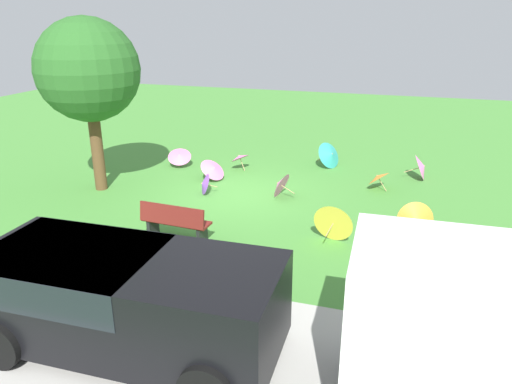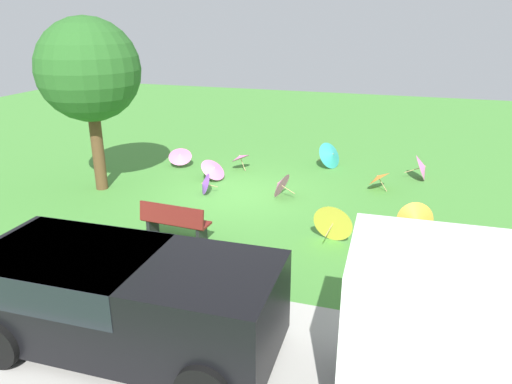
{
  "view_description": "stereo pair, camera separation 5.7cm",
  "coord_description": "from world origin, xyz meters",
  "px_view_note": "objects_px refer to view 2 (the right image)",
  "views": [
    {
      "loc": [
        -4.42,
        12.2,
        4.87
      ],
      "look_at": [
        -0.96,
        1.17,
        0.6
      ],
      "focal_mm": 33.91,
      "sensor_mm": 36.0,
      "label": 1
    },
    {
      "loc": [
        -4.48,
        12.19,
        4.87
      ],
      "look_at": [
        -0.96,
        1.17,
        0.6
      ],
      "focal_mm": 33.91,
      "sensor_mm": 36.0,
      "label": 2
    }
  ],
  "objects_px": {
    "park_bench": "(175,222)",
    "parasol_teal_0": "(331,155)",
    "parasol_pink_2": "(180,156)",
    "parasol_pink_1": "(423,167)",
    "parasol_pink_0": "(214,169)",
    "box_trailer_white": "(484,336)",
    "parasol_yellow_0": "(334,221)",
    "shade_tree": "(89,71)",
    "parasol_purple_1": "(204,184)",
    "parasol_orange_0": "(378,177)",
    "parasol_pink_3": "(280,184)",
    "parasol_orange_2": "(416,221)",
    "van_dark": "(117,293)",
    "parasol_pink_4": "(240,157)"
  },
  "relations": [
    {
      "from": "parasol_pink_1",
      "to": "parasol_pink_0",
      "type": "bearing_deg",
      "value": 18.01
    },
    {
      "from": "parasol_pink_0",
      "to": "parasol_pink_3",
      "type": "distance_m",
      "value": 2.47
    },
    {
      "from": "parasol_pink_1",
      "to": "park_bench",
      "type": "bearing_deg",
      "value": 49.3
    },
    {
      "from": "box_trailer_white",
      "to": "parasol_teal_0",
      "type": "distance_m",
      "value": 10.93
    },
    {
      "from": "park_bench",
      "to": "parasol_pink_2",
      "type": "distance_m",
      "value": 5.74
    },
    {
      "from": "parasol_pink_0",
      "to": "parasol_teal_0",
      "type": "distance_m",
      "value": 4.06
    },
    {
      "from": "box_trailer_white",
      "to": "park_bench",
      "type": "distance_m",
      "value": 7.0
    },
    {
      "from": "parasol_orange_2",
      "to": "parasol_teal_0",
      "type": "bearing_deg",
      "value": -60.66
    },
    {
      "from": "shade_tree",
      "to": "parasol_yellow_0",
      "type": "distance_m",
      "value": 7.82
    },
    {
      "from": "van_dark",
      "to": "parasol_pink_3",
      "type": "relative_size",
      "value": 5.71
    },
    {
      "from": "box_trailer_white",
      "to": "parasol_orange_2",
      "type": "distance_m",
      "value": 5.53
    },
    {
      "from": "van_dark",
      "to": "parasol_pink_4",
      "type": "xyz_separation_m",
      "value": [
        1.26,
        -9.11,
        -0.48
      ]
    },
    {
      "from": "parasol_pink_2",
      "to": "parasol_purple_1",
      "type": "bearing_deg",
      "value": 129.73
    },
    {
      "from": "parasol_purple_1",
      "to": "parasol_pink_2",
      "type": "height_order",
      "value": "parasol_pink_2"
    },
    {
      "from": "van_dark",
      "to": "park_bench",
      "type": "relative_size",
      "value": 2.85
    },
    {
      "from": "parasol_purple_1",
      "to": "parasol_pink_3",
      "type": "xyz_separation_m",
      "value": [
        -2.13,
        -0.45,
        0.06
      ]
    },
    {
      "from": "park_bench",
      "to": "parasol_orange_2",
      "type": "bearing_deg",
      "value": -161.32
    },
    {
      "from": "parasol_yellow_0",
      "to": "shade_tree",
      "type": "bearing_deg",
      "value": -11.16
    },
    {
      "from": "parasol_pink_0",
      "to": "parasol_pink_2",
      "type": "distance_m",
      "value": 1.89
    },
    {
      "from": "parasol_yellow_0",
      "to": "parasol_pink_1",
      "type": "xyz_separation_m",
      "value": [
        -1.93,
        -5.14,
        -0.06
      ]
    },
    {
      "from": "parasol_yellow_0",
      "to": "parasol_pink_2",
      "type": "relative_size",
      "value": 0.99
    },
    {
      "from": "parasol_purple_1",
      "to": "parasol_orange_0",
      "type": "bearing_deg",
      "value": -158.06
    },
    {
      "from": "parasol_orange_0",
      "to": "van_dark",
      "type": "bearing_deg",
      "value": 69.05
    },
    {
      "from": "park_bench",
      "to": "parasol_pink_1",
      "type": "xyz_separation_m",
      "value": [
        -5.37,
        -6.25,
        -0.05
      ]
    },
    {
      "from": "parasol_yellow_0",
      "to": "parasol_pink_1",
      "type": "distance_m",
      "value": 5.5
    },
    {
      "from": "parasol_yellow_0",
      "to": "parasol_teal_0",
      "type": "relative_size",
      "value": 0.88
    },
    {
      "from": "parasol_pink_2",
      "to": "parasol_pink_3",
      "type": "bearing_deg",
      "value": 156.06
    },
    {
      "from": "parasol_pink_3",
      "to": "parasol_pink_2",
      "type": "bearing_deg",
      "value": -23.94
    },
    {
      "from": "van_dark",
      "to": "park_bench",
      "type": "bearing_deg",
      "value": -76.24
    },
    {
      "from": "parasol_orange_2",
      "to": "parasol_yellow_0",
      "type": "distance_m",
      "value": 1.89
    },
    {
      "from": "shade_tree",
      "to": "parasol_purple_1",
      "type": "distance_m",
      "value": 4.4
    },
    {
      "from": "parasol_orange_0",
      "to": "parasol_pink_2",
      "type": "xyz_separation_m",
      "value": [
        6.56,
        -0.3,
        0.01
      ]
    },
    {
      "from": "box_trailer_white",
      "to": "parasol_purple_1",
      "type": "distance_m",
      "value": 9.36
    },
    {
      "from": "park_bench",
      "to": "parasol_pink_3",
      "type": "bearing_deg",
      "value": -114.04
    },
    {
      "from": "box_trailer_white",
      "to": "parasol_orange_2",
      "type": "xyz_separation_m",
      "value": [
        0.7,
        -5.42,
        -0.89
      ]
    },
    {
      "from": "shade_tree",
      "to": "parasol_purple_1",
      "type": "bearing_deg",
      "value": -170.81
    },
    {
      "from": "parasol_orange_0",
      "to": "parasol_pink_2",
      "type": "relative_size",
      "value": 0.9
    },
    {
      "from": "parasol_orange_2",
      "to": "parasol_pink_2",
      "type": "distance_m",
      "value": 8.37
    },
    {
      "from": "park_bench",
      "to": "parasol_pink_0",
      "type": "bearing_deg",
      "value": -79.33
    },
    {
      "from": "parasol_orange_0",
      "to": "parasol_teal_0",
      "type": "distance_m",
      "value": 2.45
    },
    {
      "from": "parasol_yellow_0",
      "to": "box_trailer_white",
      "type": "bearing_deg",
      "value": 117.43
    },
    {
      "from": "parasol_yellow_0",
      "to": "parasol_pink_2",
      "type": "bearing_deg",
      "value": -35.01
    },
    {
      "from": "van_dark",
      "to": "parasol_purple_1",
      "type": "xyz_separation_m",
      "value": [
        1.47,
        -6.6,
        -0.6
      ]
    },
    {
      "from": "park_bench",
      "to": "parasol_teal_0",
      "type": "height_order",
      "value": "park_bench"
    },
    {
      "from": "van_dark",
      "to": "parasol_pink_3",
      "type": "height_order",
      "value": "van_dark"
    },
    {
      "from": "parasol_pink_2",
      "to": "parasol_orange_2",
      "type": "bearing_deg",
      "value": 155.7
    },
    {
      "from": "parasol_pink_2",
      "to": "parasol_pink_3",
      "type": "height_order",
      "value": "parasol_pink_3"
    },
    {
      "from": "park_bench",
      "to": "van_dark",
      "type": "bearing_deg",
      "value": 103.76
    },
    {
      "from": "park_bench",
      "to": "parasol_pink_0",
      "type": "relative_size",
      "value": 1.65
    },
    {
      "from": "van_dark",
      "to": "parasol_pink_0",
      "type": "relative_size",
      "value": 4.69
    }
  ]
}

